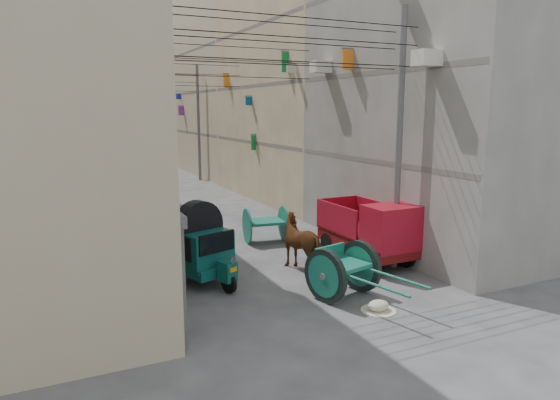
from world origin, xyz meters
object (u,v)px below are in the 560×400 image
auto_rickshaw (199,246)px  distant_car_white (146,179)px  second_cart (266,224)px  distant_car_grey (162,175)px  tonga_cart (343,270)px  horse (305,243)px  mini_truck (374,234)px  distant_car_green (130,164)px  feed_sack (379,306)px

auto_rickshaw → distant_car_white: size_ratio=0.69×
second_cart → distant_car_grey: second_cart is taller
auto_rickshaw → tonga_cart: bearing=-61.2°
horse → distant_car_grey: (-0.02, 20.82, -0.29)m
second_cart → horse: 3.56m
mini_truck → distant_car_grey: mini_truck is taller
auto_rickshaw → distant_car_green: 28.97m
auto_rickshaw → second_cart: (3.52, 3.27, -0.37)m
distant_car_grey → auto_rickshaw: bearing=-93.0°
mini_truck → horse: mini_truck is taller
second_cart → horse: bearing=-85.2°
feed_sack → distant_car_green: 32.90m
auto_rickshaw → feed_sack: bearing=-69.1°
tonga_cart → distant_car_green: tonga_cart is taller
tonga_cart → second_cart: tonga_cart is taller
horse → mini_truck: bearing=154.5°
mini_truck → horse: (-2.31, 0.43, -0.14)m
distant_car_grey → distant_car_green: distant_car_grey is taller
distant_car_white → distant_car_grey: size_ratio=1.15×
mini_truck → second_cart: (-2.12, 3.98, -0.28)m
distant_car_grey → distant_car_green: 8.38m
tonga_cart → horse: (0.18, 2.51, 0.11)m
distant_car_white → auto_rickshaw: bearing=65.0°
auto_rickshaw → tonga_cart: (3.16, -2.79, -0.33)m
auto_rickshaw → horse: 3.36m
feed_sack → second_cart: bearing=89.3°
second_cart → feed_sack: 7.31m
distant_car_grey → distant_car_green: (-0.90, 8.33, -0.01)m
mini_truck → feed_sack: mini_truck is taller
mini_truck → distant_car_green: (-3.23, 29.58, -0.44)m
distant_car_green → second_cart: bearing=103.8°
horse → distant_car_white: (-1.53, 18.48, -0.19)m
tonga_cart → mini_truck: 3.25m
distant_car_white → distant_car_grey: (1.51, 2.34, -0.11)m
distant_car_white → mini_truck: bearing=82.2°
distant_car_white → second_cart: bearing=77.3°
distant_car_white → tonga_cart: bearing=74.4°
tonga_cart → mini_truck: mini_truck is taller
mini_truck → feed_sack: bearing=-124.8°
auto_rickshaw → tonga_cart: size_ratio=0.80×
distant_car_grey → distant_car_green: bearing=102.4°
tonga_cart → distant_car_green: 31.67m
mini_truck → horse: size_ratio=1.83×
mini_truck → second_cart: mini_truck is taller
horse → distant_car_green: horse is taller
tonga_cart → second_cart: bearing=72.3°
distant_car_green → feed_sack: bearing=103.1°
feed_sack → distant_car_green: size_ratio=0.14×
feed_sack → auto_rickshaw: bearing=130.6°
second_cart → distant_car_green: (-1.11, 25.59, -0.16)m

